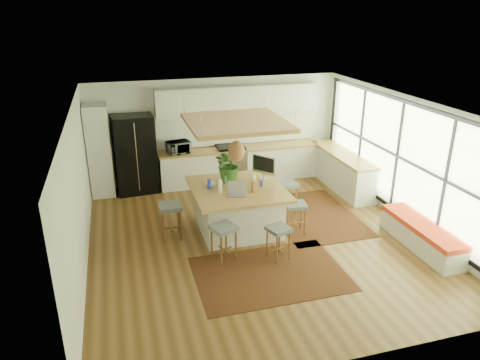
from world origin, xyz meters
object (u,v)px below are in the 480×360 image
object	(u,v)px
laptop	(236,190)
stool_right_back	(286,198)
stool_right_front	(296,217)
monitor	(264,168)
stool_left_side	(171,222)
island	(237,208)
microwave	(178,146)
fridge	(135,156)
stool_near_left	(224,243)
island_plant	(229,168)
stool_near_right	(278,241)

from	to	relation	value
laptop	stool_right_back	bearing A→B (deg)	49.60
stool_right_front	monitor	xyz separation A→B (m)	(-0.45, 0.79, 0.83)
stool_left_side	stool_right_back	bearing A→B (deg)	10.61
island	microwave	bearing A→B (deg)	107.20
fridge	island	size ratio (longest dim) A/B	1.06
stool_near_left	stool_right_front	bearing A→B (deg)	21.04
stool_left_side	island_plant	distance (m)	1.66
fridge	stool_near_right	distance (m)	4.67
stool_near_left	microwave	world-z (taller)	microwave
island	stool_right_back	size ratio (longest dim) A/B	2.53
stool_near_right	island	bearing A→B (deg)	106.57
stool_left_side	island_plant	world-z (taller)	island_plant
fridge	microwave	distance (m)	1.09
stool_right_back	stool_left_side	distance (m)	2.70
laptop	island_plant	xyz separation A→B (m)	(0.07, 0.82, 0.17)
fridge	stool_near_left	distance (m)	4.08
fridge	island_plant	distance (m)	2.91
monitor	island_plant	xyz separation A→B (m)	(-0.71, 0.14, 0.03)
island	stool_near_right	xyz separation A→B (m)	(0.40, -1.35, -0.11)
monitor	stool_near_left	bearing A→B (deg)	-79.20
fridge	stool_near_left	bearing A→B (deg)	-75.25
island	stool_right_front	size ratio (longest dim) A/B	2.84
fridge	island	distance (m)	3.31
stool_right_back	microwave	xyz separation A→B (m)	(-2.07, 2.14, 0.76)
stool_right_front	island	bearing A→B (deg)	156.17
island	monitor	world-z (taller)	monitor
stool_near_left	fridge	bearing A→B (deg)	108.85
island	stool_right_back	xyz separation A→B (m)	(1.27, 0.46, -0.11)
fridge	monitor	distance (m)	3.50
stool_near_right	microwave	xyz separation A→B (m)	(-1.21, 3.95, 0.76)
stool_right_back	microwave	bearing A→B (deg)	134.10
stool_right_front	stool_right_back	world-z (taller)	stool_right_back
stool_near_right	monitor	xyz separation A→B (m)	(0.26, 1.65, 0.83)
monitor	island_plant	world-z (taller)	island_plant
stool_right_front	laptop	world-z (taller)	laptop
microwave	island_plant	distance (m)	2.30
stool_near_right	island_plant	size ratio (longest dim) A/B	0.87
island	laptop	distance (m)	0.71
stool_near_right	island_plant	distance (m)	2.03
stool_right_front	microwave	bearing A→B (deg)	121.78
stool_near_left	island_plant	xyz separation A→B (m)	(0.53, 1.58, 0.86)
stool_left_side	island	bearing A→B (deg)	1.35
stool_near_left	stool_right_front	world-z (taller)	stool_near_left
stool_near_right	stool_right_back	xyz separation A→B (m)	(0.86, 1.81, 0.00)
stool_right_front	fridge	bearing A→B (deg)	133.30
laptop	microwave	world-z (taller)	microwave
stool_near_left	stool_right_back	xyz separation A→B (m)	(1.84, 1.60, 0.00)
stool_near_right	island_plant	world-z (taller)	island_plant
stool_near_left	microwave	distance (m)	3.82
stool_near_left	laptop	distance (m)	1.12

